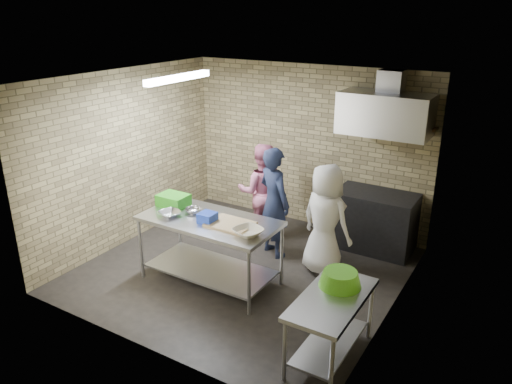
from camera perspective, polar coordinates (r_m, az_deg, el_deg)
floor at (r=7.16m, az=-1.53°, el=-8.98°), size 4.20×4.20×0.00m
ceiling at (r=6.28m, az=-1.77°, el=12.96°), size 4.20×4.20×0.00m
back_wall at (r=8.27m, az=5.90°, el=5.20°), size 4.20×0.06×2.70m
front_wall at (r=5.16m, az=-13.78°, el=-5.11°), size 4.20×0.06×2.70m
left_wall at (r=7.88m, az=-14.62°, el=3.85°), size 0.06×4.00×2.70m
right_wall at (r=5.81m, az=16.08°, el=-2.36°), size 0.06×4.00×2.70m
prep_table at (r=6.72m, az=-5.32°, el=-6.72°), size 1.84×0.92×0.92m
side_counter at (r=5.44m, az=8.57°, el=-15.24°), size 0.60×1.20×0.75m
stove at (r=7.81m, az=13.51°, el=-3.27°), size 1.20×0.70×0.90m
range_hood at (r=7.36m, az=14.70°, el=8.70°), size 1.30×0.60×0.60m
hood_duct at (r=7.43m, az=15.37°, el=12.28°), size 0.35×0.30×0.30m
wall_shelf at (r=7.50m, az=17.21°, el=7.26°), size 0.80×0.20×0.04m
fluorescent_fixture at (r=6.88m, az=-8.96°, el=12.89°), size 0.10×1.25×0.08m
green_crate at (r=6.98m, az=-9.52°, el=-0.94°), size 0.41×0.31×0.16m
blue_tub at (r=6.39m, az=-5.64°, el=-2.98°), size 0.20×0.20×0.13m
cutting_board at (r=6.31m, az=-2.99°, el=-3.73°), size 0.56×0.43×0.03m
mixing_bowl_a at (r=6.66m, az=-9.95°, el=-2.51°), size 0.36×0.36×0.07m
mixing_bowl_b at (r=6.71m, az=-7.27°, el=-2.16°), size 0.27×0.27×0.07m
ceramic_bowl at (r=6.03m, az=-0.92°, el=-4.64°), size 0.44×0.44×0.09m
green_basin at (r=5.39m, az=9.69°, el=-9.82°), size 0.46×0.46×0.17m
bottle_red at (r=7.54m, az=15.45°, el=8.36°), size 0.07×0.07×0.18m
bottle_green at (r=7.45m, az=18.41°, el=7.79°), size 0.06×0.06×0.15m
man_navy at (r=7.27m, az=2.11°, el=-1.19°), size 0.72×0.62×1.67m
woman_pink at (r=7.85m, az=0.62°, el=0.08°), size 0.96×0.90×1.56m
woman_white at (r=6.84m, az=8.03°, el=-3.23°), size 0.88×0.69×1.59m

